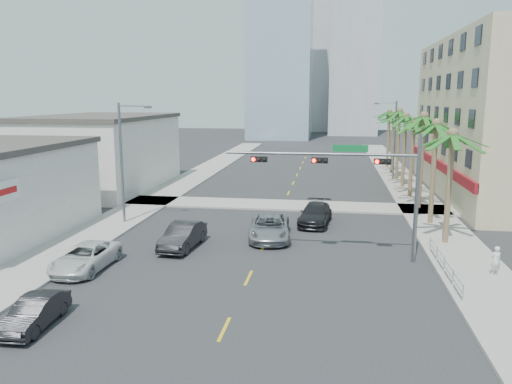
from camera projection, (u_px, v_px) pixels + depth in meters
The scene contains 26 objects.
ground at pixel (234, 309), 22.46m from camera, with size 260.00×260.00×0.00m, color #262628.
sidewalk_right at pixel (428, 215), 40.08m from camera, with size 4.00×120.00×0.15m, color gray.
sidewalk_left at pixel (144, 205), 43.66m from camera, with size 4.00×120.00×0.15m, color gray.
sidewalk_cross at pixel (282, 205), 43.81m from camera, with size 80.00×4.00×0.15m, color gray.
building_left_far at pixel (102, 154), 51.88m from camera, with size 11.00×18.00×7.20m, color beige.
tower_far_left at pixel (280, 31), 111.41m from camera, with size 14.00×14.00×48.00m, color #99B2C6.
tower_far_right at pixel (356, 12), 122.33m from camera, with size 12.00×12.00×60.00m, color #ADADB2.
tower_far_center at pixel (309, 55), 140.36m from camera, with size 16.00×16.00×42.00m, color #ADADB2.
traffic_signal_mast at pixel (360, 175), 28.38m from camera, with size 11.12×0.54×7.20m.
palm_tree_0 at pixel (453, 135), 31.06m from camera, with size 4.80×4.80×7.80m.
palm_tree_1 at pixel (436, 125), 36.05m from camera, with size 4.80×4.80×8.16m.
palm_tree_2 at pixel (424, 117), 41.03m from camera, with size 4.80×4.80×8.52m.
palm_tree_3 at pixel (414, 123), 46.21m from camera, with size 4.80×4.80×7.80m.
palm_tree_4 at pixel (406, 117), 51.20m from camera, with size 4.80×4.80×8.16m.
palm_tree_5 at pixel (400, 112), 56.18m from camera, with size 4.80×4.80×8.52m.
palm_tree_6 at pixel (394, 116), 61.36m from camera, with size 4.80×4.80×7.80m.
palm_tree_7 at pixel (390, 112), 66.34m from camera, with size 4.80×4.80×8.16m.
streetlight_left at pixel (124, 157), 36.75m from camera, with size 2.55×0.25×9.00m.
streetlight_right at pixel (393, 136), 56.78m from camera, with size 2.55×0.25×9.00m.
guardrail at pixel (445, 263), 26.63m from camera, with size 0.08×8.08×1.00m.
car_parked_mid at pixel (35, 313), 20.62m from camera, with size 1.34×3.84×1.26m, color black.
car_parked_far at pixel (85, 257), 27.54m from camera, with size 2.34×5.07×1.41m, color silver.
car_lane_left at pixel (183, 236), 31.48m from camera, with size 1.67×4.79×1.58m, color black.
car_lane_center at pixel (270, 227), 33.51m from camera, with size 2.62×5.67×1.58m, color #A3A4A8.
car_lane_right at pixel (315, 214), 37.48m from camera, with size 2.15×5.28×1.53m, color black.
pedestrian at pixel (496, 260), 26.26m from camera, with size 0.57×0.38×1.57m, color white.
Camera 1 is at (4.19, -20.68, 9.40)m, focal length 35.00 mm.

